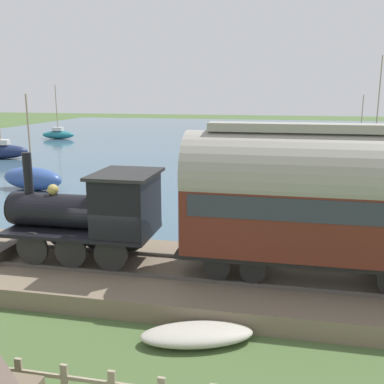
# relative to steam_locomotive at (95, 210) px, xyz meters

# --- Properties ---
(ground_plane) EXTENTS (200.00, 200.00, 0.00)m
(ground_plane) POSITION_rel_steam_locomotive_xyz_m (-0.14, -0.57, -2.34)
(ground_plane) COLOR #476033
(harbor_water) EXTENTS (80.00, 80.00, 0.01)m
(harbor_water) POSITION_rel_steam_locomotive_xyz_m (42.85, -0.57, -2.33)
(harbor_water) COLOR #426075
(harbor_water) RESTS_ON ground
(rail_embankment) EXTENTS (5.09, 56.00, 0.69)m
(rail_embankment) POSITION_rel_steam_locomotive_xyz_m (0.00, -0.57, -2.05)
(rail_embankment) COLOR #756651
(rail_embankment) RESTS_ON ground
(steam_locomotive) EXTENTS (2.36, 5.35, 3.44)m
(steam_locomotive) POSITION_rel_steam_locomotive_xyz_m (0.00, 0.00, 0.00)
(steam_locomotive) COLOR black
(steam_locomotive) RESTS_ON rail_embankment
(passenger_coach) EXTENTS (2.47, 8.26, 4.51)m
(passenger_coach) POSITION_rel_steam_locomotive_xyz_m (0.00, -7.00, 0.80)
(passenger_coach) COLOR black
(passenger_coach) RESTS_ON rail_embankment
(sailboat_white) EXTENTS (1.90, 4.06, 9.08)m
(sailboat_white) POSITION_rel_steam_locomotive_xyz_m (30.59, -13.91, -1.70)
(sailboat_white) COLOR white
(sailboat_white) RESTS_ON harbor_water
(sailboat_navy) EXTENTS (2.61, 4.91, 8.10)m
(sailboat_navy) POSITION_rel_steam_locomotive_xyz_m (23.14, 19.31, -1.62)
(sailboat_navy) COLOR #192347
(sailboat_navy) RESTS_ON harbor_water
(sailboat_gray) EXTENTS (2.10, 3.71, 5.60)m
(sailboat_gray) POSITION_rel_steam_locomotive_xyz_m (38.81, -13.88, -1.85)
(sailboat_gray) COLOR gray
(sailboat_gray) RESTS_ON harbor_water
(sailboat_teal) EXTENTS (1.83, 4.23, 6.72)m
(sailboat_teal) POSITION_rel_steam_locomotive_xyz_m (39.66, 22.52, -1.74)
(sailboat_teal) COLOR #1E707A
(sailboat_teal) RESTS_ON harbor_water
(sailboat_blue) EXTENTS (2.30, 4.53, 5.88)m
(sailboat_blue) POSITION_rel_steam_locomotive_xyz_m (11.85, 9.47, -1.61)
(sailboat_blue) COLOR #335199
(sailboat_blue) RESTS_ON harbor_water
(rowboat_near_shore) EXTENTS (2.74, 2.27, 0.54)m
(rowboat_near_shore) POSITION_rel_steam_locomotive_xyz_m (4.23, -6.11, -2.06)
(rowboat_near_shore) COLOR beige
(rowboat_near_shore) RESTS_ON harbor_water
(rowboat_far_out) EXTENTS (1.79, 2.34, 0.55)m
(rowboat_far_out) POSITION_rel_steam_locomotive_xyz_m (4.59, 2.86, -2.06)
(rowboat_far_out) COLOR #B7B2A3
(rowboat_far_out) RESTS_ON harbor_water
(beached_dinghy) EXTENTS (1.88, 3.00, 0.44)m
(beached_dinghy) POSITION_rel_steam_locomotive_xyz_m (-3.17, -3.97, -2.12)
(beached_dinghy) COLOR #B7B2A3
(beached_dinghy) RESTS_ON ground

